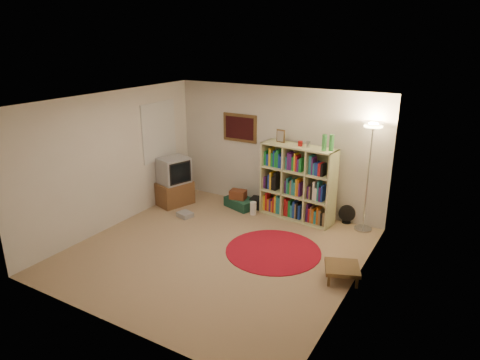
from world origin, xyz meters
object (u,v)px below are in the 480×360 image
(floor_lamp, at_px, (372,142))
(suitcase, at_px, (241,203))
(bookshelf, at_px, (297,184))
(floor_fan, at_px, (347,214))
(side_table, at_px, (342,268))
(tv_stand, at_px, (174,182))

(floor_lamp, xyz_separation_m, suitcase, (-2.51, -0.21, -1.57))
(bookshelf, bearing_deg, floor_lamp, 11.77)
(bookshelf, distance_m, suitcase, 1.35)
(floor_fan, bearing_deg, bookshelf, -177.72)
(bookshelf, distance_m, side_table, 2.36)
(floor_lamp, relative_size, tv_stand, 1.97)
(floor_lamp, xyz_separation_m, side_table, (0.18, -1.87, -1.49))
(floor_lamp, distance_m, floor_fan, 1.54)
(bookshelf, xyz_separation_m, side_table, (1.49, -1.75, -0.52))
(floor_fan, xyz_separation_m, tv_stand, (-3.45, -0.88, 0.31))
(floor_fan, height_order, tv_stand, tv_stand)
(floor_fan, relative_size, suitcase, 0.50)
(floor_lamp, relative_size, suitcase, 2.80)
(bookshelf, distance_m, floor_lamp, 1.63)
(bookshelf, relative_size, side_table, 2.75)
(bookshelf, height_order, floor_lamp, floor_lamp)
(floor_fan, relative_size, tv_stand, 0.35)
(floor_lamp, bearing_deg, floor_fan, 159.57)
(floor_fan, xyz_separation_m, suitcase, (-2.16, -0.34, -0.08))
(floor_lamp, bearing_deg, side_table, -84.47)
(suitcase, bearing_deg, bookshelf, 22.23)
(tv_stand, bearing_deg, bookshelf, 32.07)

